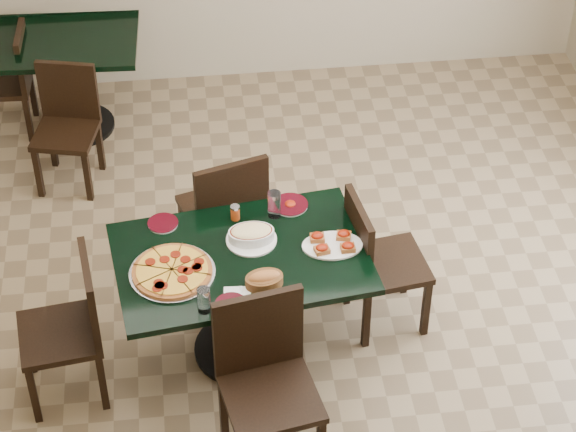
{
  "coord_description": "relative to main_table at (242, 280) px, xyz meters",
  "views": [
    {
      "loc": [
        -0.61,
        -4.65,
        4.89
      ],
      "look_at": [
        -0.07,
        0.0,
        0.87
      ],
      "focal_mm": 70.0,
      "sensor_mm": 36.0,
      "label": 1
    }
  ],
  "objects": [
    {
      "name": "floor",
      "position": [
        0.35,
        0.16,
        -0.57
      ],
      "size": [
        5.5,
        5.5,
        0.0
      ],
      "primitive_type": "plane",
      "color": "#786345",
      "rests_on": "ground"
    },
    {
      "name": "chair_left",
      "position": [
        -0.93,
        -0.17,
        -0.05
      ],
      "size": [
        0.48,
        0.48,
        0.93
      ],
      "rotation": [
        0.0,
        0.0,
        -1.44
      ],
      "color": "black",
      "rests_on": "floor"
    },
    {
      "name": "water_glass_a",
      "position": [
        0.22,
        0.32,
        0.26
      ],
      "size": [
        0.08,
        0.08,
        0.16
      ],
      "primitive_type": "cylinder",
      "color": "white",
      "rests_on": "main_table"
    },
    {
      "name": "side_plate_far_r",
      "position": [
        0.32,
        0.39,
        0.19
      ],
      "size": [
        0.2,
        0.2,
        0.03
      ],
      "rotation": [
        0.0,
        0.0,
        0.5
      ],
      "color": "white",
      "rests_on": "main_table"
    },
    {
      "name": "back_table",
      "position": [
        -1.04,
        2.35,
        -0.04
      ],
      "size": [
        1.04,
        0.78,
        0.75
      ],
      "rotation": [
        0.0,
        0.0,
        -0.05
      ],
      "color": "black",
      "rests_on": "floor"
    },
    {
      "name": "back_chair_left",
      "position": [
        -1.44,
        2.38,
        -0.12
      ],
      "size": [
        0.4,
        0.4,
        0.82
      ],
      "rotation": [
        0.0,
        0.0,
        -1.61
      ],
      "color": "black",
      "rests_on": "floor"
    },
    {
      "name": "bruschetta_platter",
      "position": [
        0.51,
        0.02,
        0.21
      ],
      "size": [
        0.34,
        0.24,
        0.05
      ],
      "rotation": [
        0.0,
        0.0,
        -0.03
      ],
      "color": "white",
      "rests_on": "main_table"
    },
    {
      "name": "main_table",
      "position": [
        0.0,
        0.0,
        0.0
      ],
      "size": [
        1.47,
        1.05,
        0.75
      ],
      "rotation": [
        0.0,
        0.0,
        0.13
      ],
      "color": "black",
      "rests_on": "floor"
    },
    {
      "name": "bread_basket",
      "position": [
        0.1,
        -0.24,
        0.22
      ],
      "size": [
        0.22,
        0.17,
        0.09
      ],
      "rotation": [
        0.0,
        0.0,
        0.16
      ],
      "color": "brown",
      "rests_on": "main_table"
    },
    {
      "name": "side_plate_far_l",
      "position": [
        -0.41,
        0.31,
        0.19
      ],
      "size": [
        0.17,
        0.17,
        0.02
      ],
      "rotation": [
        0.0,
        0.0,
        0.32
      ],
      "color": "white",
      "rests_on": "main_table"
    },
    {
      "name": "water_glass_b",
      "position": [
        -0.22,
        -0.39,
        0.26
      ],
      "size": [
        0.07,
        0.07,
        0.15
      ],
      "primitive_type": "cylinder",
      "color": "white",
      "rests_on": "main_table"
    },
    {
      "name": "napkin_setting",
      "position": [
        -0.04,
        -0.31,
        0.18
      ],
      "size": [
        0.15,
        0.15,
        0.01
      ],
      "rotation": [
        0.0,
        0.0,
        -0.08
      ],
      "color": "white",
      "rests_on": "main_table"
    },
    {
      "name": "chair_far",
      "position": [
        -0.04,
        0.64,
        -0.03
      ],
      "size": [
        0.56,
        0.56,
        0.96
      ],
      "rotation": [
        0.0,
        0.0,
        3.43
      ],
      "color": "black",
      "rests_on": "floor"
    },
    {
      "name": "back_chair_near",
      "position": [
        -1.03,
        1.78,
        -0.09
      ],
      "size": [
        0.48,
        0.48,
        0.86
      ],
      "rotation": [
        0.0,
        0.0,
        -0.23
      ],
      "color": "black",
      "rests_on": "floor"
    },
    {
      "name": "lasagna_casserole",
      "position": [
        0.07,
        0.12,
        0.23
      ],
      "size": [
        0.28,
        0.28,
        0.09
      ],
      "rotation": [
        0.0,
        0.0,
        0.02
      ],
      "color": "white",
      "rests_on": "main_table"
    },
    {
      "name": "chair_near",
      "position": [
        0.06,
        -0.69,
        -0.0
      ],
      "size": [
        0.55,
        0.55,
        1.0
      ],
      "rotation": [
        0.0,
        0.0,
        0.19
      ],
      "color": "black",
      "rests_on": "floor"
    },
    {
      "name": "pepper_shaker",
      "position": [
        -0.0,
        0.31,
        0.23
      ],
      "size": [
        0.05,
        0.05,
        0.09
      ],
      "color": "#C44D14",
      "rests_on": "main_table"
    },
    {
      "name": "chair_right",
      "position": [
        0.78,
        0.15,
        -0.06
      ],
      "size": [
        0.49,
        0.49,
        0.92
      ],
      "rotation": [
        0.0,
        0.0,
        1.72
      ],
      "color": "black",
      "rests_on": "floor"
    },
    {
      "name": "pepperoni_pizza",
      "position": [
        -0.38,
        -0.1,
        0.2
      ],
      "size": [
        0.46,
        0.46,
        0.04
      ],
      "rotation": [
        0.0,
        0.0,
        0.48
      ],
      "color": "silver",
      "rests_on": "main_table"
    },
    {
      "name": "side_plate_near",
      "position": [
        -0.08,
        -0.37,
        0.19
      ],
      "size": [
        0.17,
        0.17,
        0.02
      ],
      "rotation": [
        0.0,
        0.0,
        0.16
      ],
      "color": "white",
      "rests_on": "main_table"
    }
  ]
}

